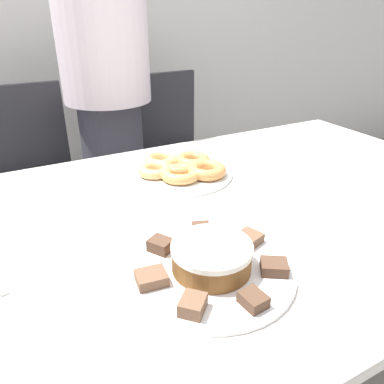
% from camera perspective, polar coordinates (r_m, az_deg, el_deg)
% --- Properties ---
extents(table, '(1.95, 1.06, 0.73)m').
position_cam_1_polar(table, '(1.01, 0.03, -6.69)').
color(table, silver).
rests_on(table, ground_plane).
extents(person_standing, '(0.38, 0.38, 1.70)m').
position_cam_1_polar(person_standing, '(1.76, -12.80, 15.22)').
color(person_standing, '#383842').
rests_on(person_standing, ground_plane).
extents(office_chair_left, '(0.45, 0.45, 0.90)m').
position_cam_1_polar(office_chair_left, '(1.91, -22.52, 0.12)').
color(office_chair_left, black).
rests_on(office_chair_left, ground_plane).
extents(office_chair_right, '(0.45, 0.45, 0.90)m').
position_cam_1_polar(office_chair_right, '(2.08, -2.62, 4.25)').
color(office_chair_right, black).
rests_on(office_chair_right, ground_plane).
extents(plate_cake, '(0.34, 0.34, 0.01)m').
position_cam_1_polar(plate_cake, '(0.78, 2.95, -11.81)').
color(plate_cake, white).
rests_on(plate_cake, table).
extents(plate_donuts, '(0.34, 0.34, 0.01)m').
position_cam_1_polar(plate_donuts, '(1.21, -1.86, 2.86)').
color(plate_donuts, white).
rests_on(plate_donuts, table).
extents(frosted_cake, '(0.16, 0.16, 0.06)m').
position_cam_1_polar(frosted_cake, '(0.76, 3.01, -9.81)').
color(frosted_cake, brown).
rests_on(frosted_cake, plate_cake).
extents(lamington_0, '(0.04, 0.05, 0.02)m').
position_cam_1_polar(lamington_0, '(0.69, 9.33, -15.88)').
color(lamington_0, '#513828').
rests_on(lamington_0, plate_cake).
extents(lamington_1, '(0.07, 0.07, 0.02)m').
position_cam_1_polar(lamington_1, '(0.77, 12.41, -11.08)').
color(lamington_1, '#513828').
rests_on(lamington_1, plate_cake).
extents(lamington_2, '(0.07, 0.07, 0.02)m').
position_cam_1_polar(lamington_2, '(0.85, 8.53, -7.08)').
color(lamington_2, brown).
rests_on(lamington_2, plate_cake).
extents(lamington_3, '(0.05, 0.06, 0.03)m').
position_cam_1_polar(lamington_3, '(0.87, 1.46, -5.87)').
color(lamington_3, '#513828').
rests_on(lamington_3, plate_cake).
extents(lamington_4, '(0.06, 0.06, 0.03)m').
position_cam_1_polar(lamington_4, '(0.82, -4.81, -8.03)').
color(lamington_4, '#513828').
rests_on(lamington_4, plate_cake).
extents(lamington_5, '(0.06, 0.06, 0.02)m').
position_cam_1_polar(lamington_5, '(0.73, -6.20, -12.89)').
color(lamington_5, brown).
rests_on(lamington_5, plate_cake).
extents(lamington_6, '(0.06, 0.06, 0.03)m').
position_cam_1_polar(lamington_6, '(0.67, 0.10, -16.83)').
color(lamington_6, brown).
rests_on(lamington_6, plate_cake).
extents(donut_0, '(0.11, 0.11, 0.03)m').
position_cam_1_polar(donut_0, '(1.20, -1.88, 3.80)').
color(donut_0, '#C68447').
rests_on(donut_0, plate_donuts).
extents(donut_1, '(0.11, 0.11, 0.03)m').
position_cam_1_polar(donut_1, '(1.27, -4.77, 4.95)').
color(donut_1, '#E5AD66').
rests_on(donut_1, plate_donuts).
extents(donut_2, '(0.11, 0.11, 0.03)m').
position_cam_1_polar(donut_2, '(1.18, -5.65, 3.36)').
color(donut_2, '#E5AD66').
rests_on(donut_2, plate_donuts).
extents(donut_3, '(0.12, 0.12, 0.03)m').
position_cam_1_polar(donut_3, '(1.15, -1.76, 2.76)').
color(donut_3, tan).
rests_on(donut_3, plate_donuts).
extents(donut_4, '(0.12, 0.12, 0.04)m').
position_cam_1_polar(donut_4, '(1.17, 2.21, 3.36)').
color(donut_4, '#D18E4C').
rests_on(donut_4, plate_donuts).
extents(donut_5, '(0.12, 0.12, 0.04)m').
position_cam_1_polar(donut_5, '(1.25, 0.07, 4.84)').
color(donut_5, '#D18E4C').
rests_on(donut_5, plate_donuts).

